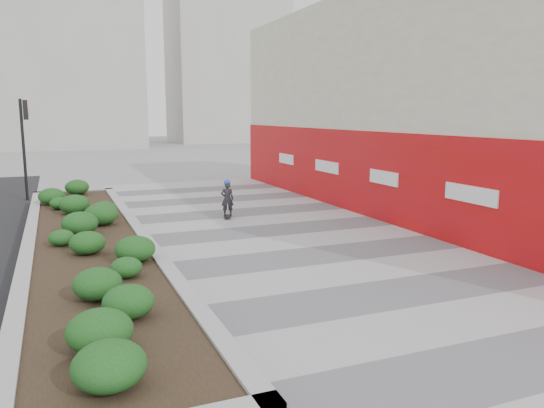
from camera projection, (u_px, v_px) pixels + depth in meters
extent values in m
plane|color=gray|center=(453.00, 327.00, 9.06)|extent=(160.00, 160.00, 0.00)
cube|color=#A8A8AD|center=(360.00, 277.00, 11.80)|extent=(8.00, 36.00, 0.01)
cube|color=silver|center=(442.00, 102.00, 19.22)|extent=(6.00, 24.00, 8.00)
cube|color=red|center=(369.00, 174.00, 18.52)|extent=(0.12, 24.00, 3.00)
cube|color=#9E9EA0|center=(74.00, 197.00, 21.41)|extent=(3.00, 0.30, 0.55)
cube|color=#9E9EA0|center=(29.00, 252.00, 12.84)|extent=(0.30, 18.00, 0.55)
cube|color=#9E9EA0|center=(142.00, 242.00, 13.85)|extent=(0.30, 18.00, 0.55)
cube|color=#2D2116|center=(88.00, 248.00, 13.35)|extent=(2.40, 17.40, 0.50)
cylinder|color=black|center=(24.00, 150.00, 21.94)|extent=(0.12, 0.12, 4.20)
cube|color=black|center=(25.00, 110.00, 21.73)|extent=(0.18, 0.28, 0.80)
cube|color=#ADAAA3|center=(59.00, 52.00, 55.67)|extent=(16.00, 12.00, 20.00)
cube|color=#ADAAA3|center=(227.00, 47.00, 67.37)|extent=(14.00, 10.00, 24.00)
cylinder|color=#595654|center=(379.00, 274.00, 11.98)|extent=(0.44, 0.44, 0.01)
cube|color=black|center=(228.00, 216.00, 18.44)|extent=(0.44, 0.74, 0.02)
imported|color=#242429|center=(227.00, 199.00, 18.34)|extent=(0.50, 0.40, 1.21)
sphere|color=blue|center=(227.00, 183.00, 18.24)|extent=(0.23, 0.23, 0.23)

